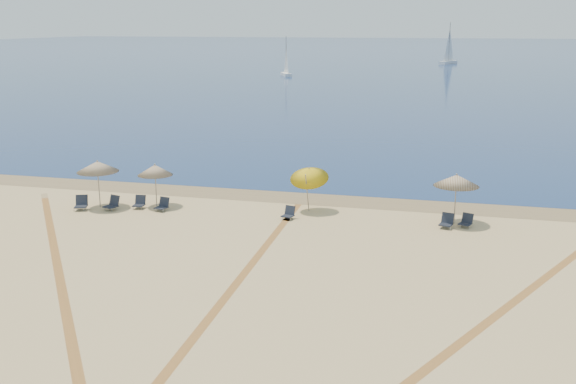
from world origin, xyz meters
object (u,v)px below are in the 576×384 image
Objects in this scene: chair_5 at (289,213)px; chair_7 at (466,221)px; chair_1 at (81,203)px; umbrella_4 at (457,180)px; sailboat_2 at (286,64)px; umbrella_3 at (309,174)px; chair_2 at (112,204)px; chair_3 at (140,203)px; chair_4 at (163,205)px; umbrella_1 at (98,167)px; sailboat_1 at (449,51)px; umbrella_2 at (155,170)px; chair_6 at (447,221)px.

chair_5 is 0.93× the size of chair_7.
chair_1 is at bearing -152.17° from chair_7.
chair_5 is (-8.01, -1.22, -1.86)m from umbrella_4.
sailboat_2 is (-11.90, 90.86, 1.81)m from chair_1.
umbrella_3 reaches higher than chair_2.
chair_3 is 1.39m from chair_4.
chair_2 is at bearing -152.87° from chair_7.
umbrella_3 is 7.78m from chair_4.
umbrella_1 is 3.26× the size of chair_4.
chair_2 is 1.11× the size of chair_7.
chair_2 is at bearing -156.43° from chair_4.
umbrella_3 is at bearing 9.71° from umbrella_1.
umbrella_1 is 2.87m from chair_3.
umbrella_3 is at bearing 30.16° from chair_2.
umbrella_1 is 11.08m from umbrella_3.
umbrella_3 is 3.80× the size of chair_3.
chair_5 is at bearing 1.49° from umbrella_1.
umbrella_4 is at bearing 4.66° from umbrella_1.
chair_5 is 0.08× the size of sailboat_1.
chair_1 is 1.14× the size of chair_4.
umbrella_4 reaches higher than chair_7.
umbrella_3 is at bearing 81.38° from chair_5.
chair_1 is at bearing -160.78° from chair_5.
sailboat_2 is (-22.84, 89.90, 1.86)m from chair_5.
umbrella_3 is 9.08m from chair_3.
umbrella_4 is 8.31m from chair_5.
chair_1 is at bearing -165.29° from chair_3.
umbrella_1 is 2.97m from umbrella_2.
sailboat_1 is at bearing 83.41° from umbrella_1.
umbrella_2 is at bearing 18.11° from umbrella_1.
umbrella_3 is at bearing 5.35° from chair_3.
umbrella_2 is at bearing 5.04° from chair_1.
chair_4 is 1.06× the size of chair_5.
sailboat_1 reaches higher than sailboat_2.
umbrella_1 is at bearing -161.89° from umbrella_2.
chair_2 is at bearing -162.23° from chair_6.
umbrella_1 is 0.36× the size of sailboat_2.
umbrella_3 is 3.34× the size of chair_7.
chair_6 is (7.67, 0.37, 0.02)m from chair_5.
chair_1 is 1.12× the size of chair_6.
chair_3 is at bearing -154.74° from chair_7.
umbrella_1 is 18.02m from chair_6.
chair_7 is at bearing -63.26° from sailboat_1.
sailboat_2 reaches higher than chair_6.
sailboat_1 reaches higher than chair_5.
chair_6 is (15.09, -0.28, -1.65)m from umbrella_2.
umbrella_4 is (15.43, 0.56, 0.18)m from umbrella_2.
chair_3 is 0.89× the size of chair_4.
chair_4 is (0.69, -0.76, -1.66)m from umbrella_2.
sailboat_1 is 1.34× the size of sailboat_2.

